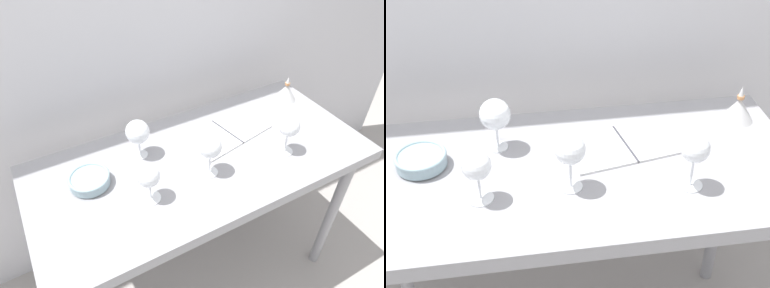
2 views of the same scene
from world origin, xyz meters
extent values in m
cube|color=gray|center=(0.00, 0.00, 0.88)|extent=(1.40, 0.64, 0.04)
cube|color=gray|center=(0.00, -0.33, 0.88)|extent=(1.40, 0.01, 0.05)
cylinder|color=gray|center=(-0.64, 0.26, 0.43)|extent=(0.05, 0.05, 0.86)
cylinder|color=gray|center=(0.64, 0.26, 0.43)|extent=(0.05, 0.05, 0.86)
cylinder|color=white|center=(-0.27, -0.10, 0.90)|extent=(0.07, 0.07, 0.00)
cylinder|color=white|center=(-0.27, -0.10, 0.94)|extent=(0.01, 0.01, 0.08)
sphere|color=white|center=(-0.27, -0.10, 1.02)|extent=(0.08, 0.08, 0.08)
cylinder|color=#5F0F17|center=(-0.27, -0.10, 1.00)|extent=(0.06, 0.06, 0.02)
cylinder|color=white|center=(-0.02, -0.09, 0.90)|extent=(0.07, 0.07, 0.00)
cylinder|color=white|center=(-0.02, -0.09, 0.95)|extent=(0.01, 0.01, 0.09)
sphere|color=white|center=(-0.02, -0.09, 1.03)|extent=(0.09, 0.09, 0.09)
cylinder|color=maroon|center=(-0.02, -0.09, 1.02)|extent=(0.06, 0.06, 0.02)
cylinder|color=white|center=(0.32, -0.14, 0.90)|extent=(0.07, 0.07, 0.00)
cylinder|color=white|center=(0.32, -0.14, 0.95)|extent=(0.01, 0.01, 0.09)
sphere|color=white|center=(0.32, -0.14, 1.03)|extent=(0.08, 0.08, 0.08)
cylinder|color=maroon|center=(0.32, -0.14, 1.02)|extent=(0.06, 0.06, 0.03)
cylinder|color=white|center=(-0.22, 0.13, 0.90)|extent=(0.06, 0.06, 0.00)
cylinder|color=white|center=(-0.22, 0.13, 0.94)|extent=(0.01, 0.01, 0.08)
sphere|color=white|center=(-0.22, 0.13, 1.02)|extent=(0.10, 0.10, 0.10)
cylinder|color=maroon|center=(-0.22, 0.13, 1.01)|extent=(0.07, 0.07, 0.02)
cube|color=silver|center=(0.09, 0.07, 0.90)|extent=(0.22, 0.23, 0.01)
cube|color=silver|center=(0.27, 0.10, 0.90)|extent=(0.22, 0.23, 0.01)
cube|color=#3F3F47|center=(0.18, 0.08, 0.90)|extent=(0.04, 0.20, 0.01)
cylinder|color=beige|center=(-0.44, 0.07, 0.90)|extent=(0.12, 0.12, 0.01)
cylinder|color=#8CA8B2|center=(-0.44, 0.07, 0.92)|extent=(0.15, 0.15, 0.03)
torus|color=#8CA8B2|center=(-0.44, 0.07, 0.94)|extent=(0.15, 0.15, 0.01)
cone|color=silver|center=(0.59, 0.17, 0.94)|extent=(0.11, 0.11, 0.08)
cylinder|color=#C17F4C|center=(0.59, 0.17, 0.99)|extent=(0.02, 0.02, 0.01)
cone|color=silver|center=(0.59, 0.17, 1.01)|extent=(0.02, 0.02, 0.03)
camera|label=1|loc=(-0.55, -0.91, 1.88)|focal=32.63mm
camera|label=2|loc=(-0.18, -1.26, 1.90)|focal=50.50mm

